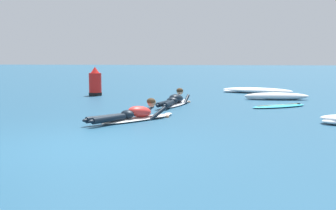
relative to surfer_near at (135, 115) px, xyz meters
The scene contains 7 objects.
ground_plane 6.97m from the surfer_near, 92.87° to the left, with size 120.00×120.00×0.00m, color navy.
surfer_near is the anchor object (origin of this frame).
surfer_far 3.38m from the surfer_near, 80.62° to the left, with size 0.89×2.73×0.54m.
drifting_surfboard 4.90m from the surfer_near, 41.46° to the left, with size 1.88×1.52×0.16m.
whitewater_mid_left 6.72m from the surfer_near, 55.14° to the left, with size 2.23×0.70×0.25m.
whitewater_mid_right 8.85m from the surfer_near, 67.68° to the left, with size 2.98×1.66×0.23m.
channel_marker_buoy 6.90m from the surfer_near, 114.47° to the left, with size 0.50×0.50×1.10m.
Camera 1 is at (2.46, -6.88, 1.49)m, focal length 46.87 mm.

